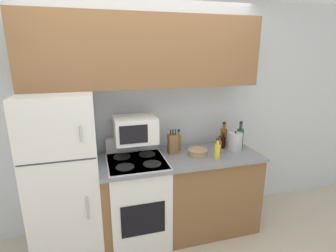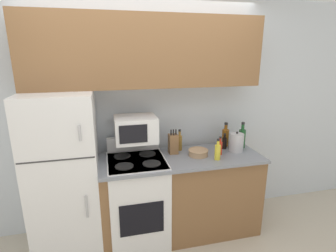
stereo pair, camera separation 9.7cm
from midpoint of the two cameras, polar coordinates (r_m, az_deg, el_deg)
The scene contains 15 objects.
wall_back at distance 2.97m, azimuth -4.11°, elevation 2.12°, with size 8.00×0.05×2.55m.
lower_cabinets at distance 2.99m, azimuth 3.72°, elevation -14.70°, with size 1.70×0.64×0.91m.
refrigerator at distance 2.77m, azimuth -20.47°, elevation -10.04°, with size 0.63×0.68×1.63m.
upper_cabinets at distance 2.69m, azimuth -3.66°, elevation 15.83°, with size 2.33×0.35×0.69m.
stove at distance 2.88m, azimuth -5.60°, elevation -15.57°, with size 0.59×0.62×1.08m.
microwave at distance 2.69m, azimuth -6.04°, elevation -0.63°, with size 0.42×0.35×0.26m.
knife_block at distance 2.83m, azimuth 2.12°, elevation -3.88°, with size 0.10×0.10×0.27m.
bowl at distance 2.81m, azimuth 7.59°, elevation -5.71°, with size 0.21×0.21×0.07m.
bottle_vinegar at distance 2.92m, azimuth 3.49°, elevation -3.52°, with size 0.06×0.06×0.24m.
bottle_hot_sauce at distance 2.86m, azimuth 12.19°, elevation -4.62°, with size 0.05×0.05×0.20m.
bottle_whiskey at distance 3.13m, azimuth 13.25°, elevation -2.31°, with size 0.08×0.08×0.28m.
bottle_wine_green at distance 3.12m, azimuth 16.67°, elevation -2.46°, with size 0.08×0.08×0.30m.
bottle_cooking_spray at distance 2.73m, azimuth 11.76°, elevation -5.47°, with size 0.06×0.06×0.22m.
bottle_soy_sauce at distance 3.05m, azimuth 13.06°, elevation -3.56°, with size 0.05×0.05×0.18m.
kettle at distance 3.00m, azimuth 15.57°, elevation -3.47°, with size 0.16×0.16×0.23m.
Camera 2 is at (-0.43, -2.17, 1.97)m, focal length 28.00 mm.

